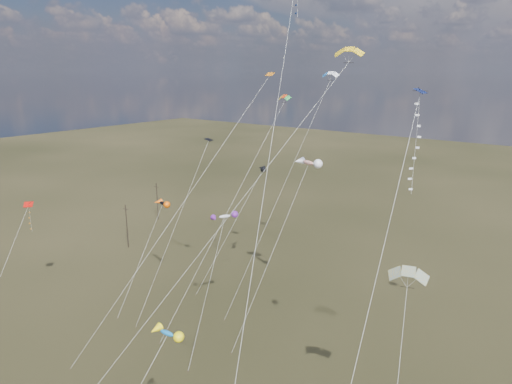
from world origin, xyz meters
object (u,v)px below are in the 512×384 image
Objects in this scene: parafoil_yellow at (348,51)px; utility_pole_far at (157,201)px; novelty_black_orange at (162,203)px; utility_pole_near at (127,226)px.

utility_pole_far is at bearing 159.51° from parafoil_yellow.
novelty_black_orange is at bearing -177.51° from parafoil_yellow.
utility_pole_near is at bearing 172.90° from parafoil_yellow.
parafoil_yellow reaches higher than utility_pole_near.
utility_pole_near is 0.24× the size of parafoil_yellow.
parafoil_yellow is at bearing -7.10° from utility_pole_near.
utility_pole_near is 1.00× the size of utility_pole_far.
utility_pole_far is (-8.00, 14.00, 0.00)m from utility_pole_near.
utility_pole_far is at bearing 141.00° from novelty_black_orange.
parafoil_yellow is at bearing -20.49° from utility_pole_far.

